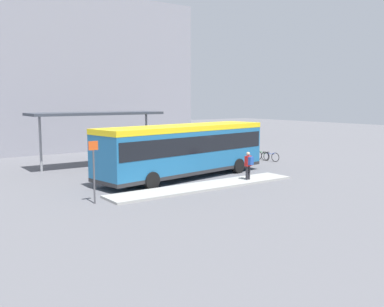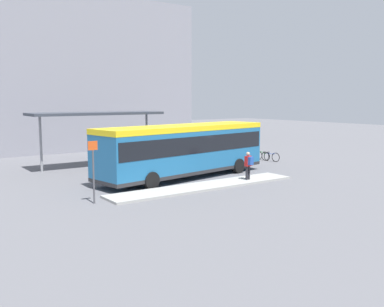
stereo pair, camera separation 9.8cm
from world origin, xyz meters
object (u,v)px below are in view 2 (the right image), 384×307
object	(u,v)px
bicycle_green	(263,156)
platform_sign	(93,169)
city_bus	(184,147)
pedestrian_waiting	(249,164)
bicycle_blue	(270,157)

from	to	relation	value
bicycle_green	platform_sign	size ratio (longest dim) A/B	0.55
bicycle_green	platform_sign	world-z (taller)	platform_sign
platform_sign	city_bus	bearing A→B (deg)	23.37
pedestrian_waiting	bicycle_blue	world-z (taller)	pedestrian_waiting
pedestrian_waiting	bicycle_blue	bearing A→B (deg)	-62.21
city_bus	bicycle_green	xyz separation A→B (m)	(9.15, 2.68, -1.49)
bicycle_blue	bicycle_green	xyz separation A→B (m)	(0.00, 0.78, -0.02)
bicycle_blue	city_bus	bearing A→B (deg)	-87.65
bicycle_blue	platform_sign	bearing A→B (deg)	-82.45
city_bus	pedestrian_waiting	size ratio (longest dim) A/B	7.39
city_bus	platform_sign	world-z (taller)	city_bus
bicycle_blue	pedestrian_waiting	bearing A→B (deg)	-63.20
city_bus	bicycle_blue	xyz separation A→B (m)	(9.15, 1.90, -1.47)
city_bus	bicycle_green	world-z (taller)	city_bus
city_bus	pedestrian_waiting	bearing A→B (deg)	-64.74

